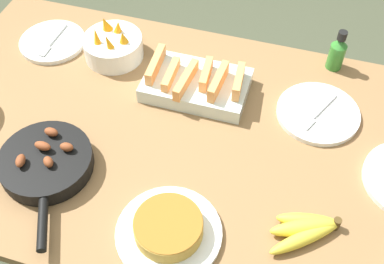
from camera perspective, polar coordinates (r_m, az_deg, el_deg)
The scene contains 10 objects.
ground_plane at distance 2.03m, azimuth -0.00°, elevation -14.48°, with size 14.00×14.00×0.00m, color #474C38.
dining_table at distance 1.45m, azimuth -0.00°, elevation -3.17°, with size 1.67×0.95×0.77m.
banana_bunch at distance 1.23m, azimuth 13.43°, elevation -11.08°, with size 0.18×0.16×0.04m.
melon_tray at distance 1.48m, azimuth 0.52°, elevation 5.78°, with size 0.32×0.20×0.10m.
skillet at distance 1.35m, azimuth -16.88°, elevation -3.55°, with size 0.25×0.37×0.08m.
frittata_plate_center at distance 1.19m, azimuth -2.79°, elevation -11.49°, with size 0.26×0.26×0.06m.
empty_plate_far_left at distance 1.73m, azimuth -16.20°, elevation 10.23°, with size 0.22×0.22×0.02m.
empty_plate_far_right at distance 1.48m, azimuth 14.70°, elevation 2.18°, with size 0.25×0.25×0.02m.
fruit_bowl_citrus at distance 1.61m, azimuth -9.32°, elevation 10.02°, with size 0.19×0.19×0.12m.
hot_sauce_bottle at distance 1.61m, azimuth 16.85°, elevation 9.05°, with size 0.05×0.05×0.14m.
Camera 1 is at (0.25, -0.82, 1.84)m, focal length 45.00 mm.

